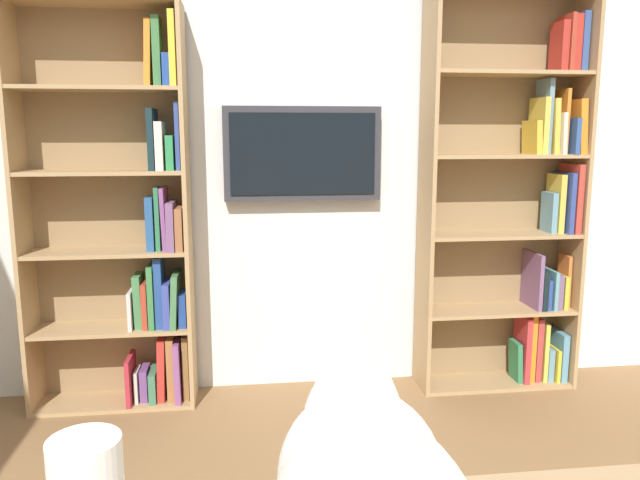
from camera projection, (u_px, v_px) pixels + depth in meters
wall_back at (308, 151)px, 3.40m from camera, size 4.52×0.06×2.70m
bookshelf_left at (518, 203)px, 3.43m from camera, size 0.89×0.28×2.21m
bookshelf_right at (129, 229)px, 3.19m from camera, size 0.85×0.28×2.09m
wall_mounted_tv at (303, 154)px, 3.32m from camera, size 0.86×0.07×0.51m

